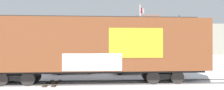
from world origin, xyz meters
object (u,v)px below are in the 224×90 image
object	(u,v)px
parked_car_black	(73,65)
parked_car_silver	(133,65)
flagpole	(141,29)
freight_car	(92,45)

from	to	relation	value
parked_car_black	parked_car_silver	distance (m)	5.75
parked_car_black	parked_car_silver	bearing A→B (deg)	-2.38
parked_car_black	flagpole	bearing A→B (deg)	30.74
flagpole	parked_car_black	xyz separation A→B (m)	(-7.17, -4.26, -3.85)
flagpole	parked_car_black	distance (m)	9.19
flagpole	parked_car_black	bearing A→B (deg)	-149.26
flagpole	parked_car_black	size ratio (longest dim) A/B	1.72
freight_car	flagpole	world-z (taller)	flagpole
freight_car	flagpole	xyz separation A→B (m)	(4.88, 9.52, 2.02)
flagpole	parked_car_silver	world-z (taller)	flagpole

